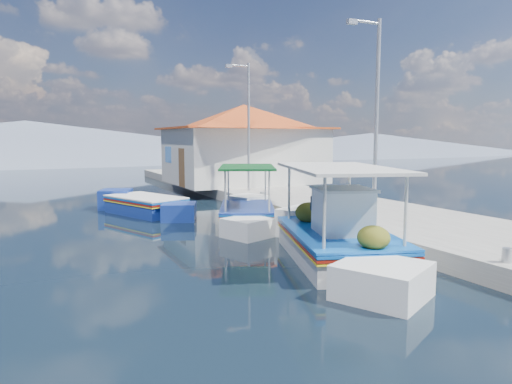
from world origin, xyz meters
name	(u,v)px	position (x,y,z in m)	size (l,w,h in m)	color
ground	(273,272)	(0.00, 0.00, 0.00)	(160.00, 160.00, 0.00)	black
quay	(332,208)	(5.90, 6.00, 0.25)	(5.00, 44.00, 0.50)	#A7A59C
bollards	(296,204)	(3.80, 5.25, 0.65)	(0.20, 17.20, 0.30)	#A5A8AD
main_caique	(335,240)	(1.92, 0.27, 0.50)	(3.90, 7.41, 2.58)	white
caique_green_canopy	(246,215)	(1.91, 5.57, 0.34)	(3.41, 5.52, 2.27)	white
caique_blue_hull	(146,207)	(-0.72, 9.38, 0.29)	(3.20, 5.55, 1.07)	navy
harbor_building	(244,142)	(6.20, 15.00, 2.78)	(10.49, 10.49, 4.40)	silver
lamp_post_near	(374,110)	(4.51, 2.00, 3.85)	(1.21, 0.14, 6.00)	#A5A8AD
lamp_post_far	(247,120)	(4.51, 11.00, 3.85)	(1.21, 0.14, 6.00)	#A5A8AD
mountain_ridge	(121,145)	(6.54, 56.00, 2.04)	(171.40, 96.00, 5.50)	slate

